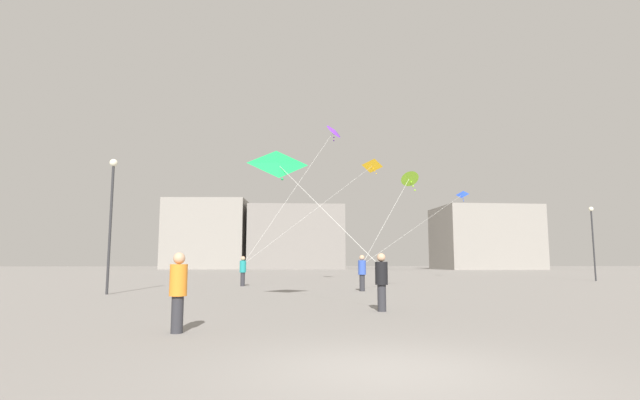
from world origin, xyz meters
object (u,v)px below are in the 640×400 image
(person_in_teal, at_px, (243,270))
(building_left_hall, at_px, (206,234))
(kite_cobalt_delta, at_px, (458,198))
(building_right_hall, at_px, (485,238))
(lamppost_east, at_px, (593,232))
(kite_emerald_delta, at_px, (278,164))
(building_centre_hall, at_px, (296,238))
(person_in_black, at_px, (381,279))
(lamppost_west, at_px, (111,205))
(kite_violet_diamond, at_px, (334,131))
(kite_lime_diamond, at_px, (409,179))
(kite_amber_delta, at_px, (370,168))
(person_in_orange, at_px, (178,289))
(person_in_blue, at_px, (362,271))

(person_in_teal, bearing_deg, building_left_hall, 28.54)
(kite_cobalt_delta, height_order, building_right_hall, building_right_hall)
(lamppost_east, bearing_deg, kite_emerald_delta, -142.01)
(building_centre_hall, bearing_deg, person_in_black, -88.46)
(building_right_hall, bearing_deg, lamppost_east, -103.49)
(building_left_hall, height_order, lamppost_west, building_left_hall)
(kite_cobalt_delta, relative_size, building_right_hall, 1.03)
(lamppost_west, bearing_deg, kite_cobalt_delta, 39.78)
(kite_violet_diamond, height_order, kite_lime_diamond, kite_violet_diamond)
(building_right_hall, distance_m, lamppost_east, 57.07)
(kite_cobalt_delta, bearing_deg, kite_amber_delta, -172.72)
(lamppost_east, bearing_deg, person_in_orange, -134.07)
(person_in_orange, height_order, kite_cobalt_delta, kite_cobalt_delta)
(person_in_black, height_order, kite_amber_delta, kite_amber_delta)
(person_in_teal, height_order, kite_lime_diamond, kite_lime_diamond)
(building_centre_hall, xyz_separation_m, building_right_hall, (36.00, -8.96, -0.39))
(person_in_orange, xyz_separation_m, kite_emerald_delta, (1.79, 7.80, 4.21))
(kite_emerald_delta, xyz_separation_m, building_left_hall, (-17.10, 81.08, 1.78))
(building_left_hall, bearing_deg, person_in_blue, -74.20)
(kite_cobalt_delta, bearing_deg, building_right_hall, 66.39)
(lamppost_east, bearing_deg, person_in_blue, -148.48)
(person_in_orange, bearing_deg, person_in_blue, -163.97)
(kite_cobalt_delta, xyz_separation_m, lamppost_east, (8.71, -5.09, -3.27))
(kite_cobalt_delta, height_order, kite_emerald_delta, kite_cobalt_delta)
(person_in_blue, height_order, building_centre_hall, building_centre_hall)
(person_in_teal, height_order, person_in_black, person_in_teal)
(person_in_teal, height_order, lamppost_east, lamppost_east)
(kite_lime_diamond, distance_m, lamppost_west, 15.13)
(person_in_black, bearing_deg, person_in_orange, -61.84)
(person_in_orange, xyz_separation_m, kite_cobalt_delta, (16.68, 31.32, 6.10))
(lamppost_west, bearing_deg, building_centre_hall, 83.64)
(lamppost_east, bearing_deg, person_in_black, -132.76)
(kite_cobalt_delta, relative_size, building_left_hall, 1.16)
(kite_emerald_delta, relative_size, building_centre_hall, 0.23)
(person_in_orange, height_order, lamppost_west, lamppost_west)
(person_in_teal, xyz_separation_m, lamppost_east, (26.09, 6.57, 2.77))
(kite_violet_diamond, relative_size, lamppost_west, 1.62)
(kite_amber_delta, bearing_deg, kite_violet_diamond, -119.32)
(kite_emerald_delta, xyz_separation_m, building_centre_hall, (0.90, 82.84, 1.18))
(kite_amber_delta, relative_size, lamppost_west, 1.84)
(person_in_blue, height_order, building_left_hall, building_left_hall)
(person_in_orange, xyz_separation_m, building_left_hall, (-15.30, 88.88, 5.99))
(person_in_black, bearing_deg, person_in_blue, 163.75)
(lamppost_west, bearing_deg, person_in_teal, 53.63)
(kite_amber_delta, relative_size, building_left_hall, 0.70)
(lamppost_east, bearing_deg, lamppost_west, -156.27)
(kite_lime_diamond, bearing_deg, kite_cobalt_delta, 62.99)
(person_in_blue, height_order, kite_cobalt_delta, kite_cobalt_delta)
(person_in_teal, xyz_separation_m, kite_cobalt_delta, (17.37, 11.66, 6.03))
(building_left_hall, height_order, building_centre_hall, building_left_hall)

